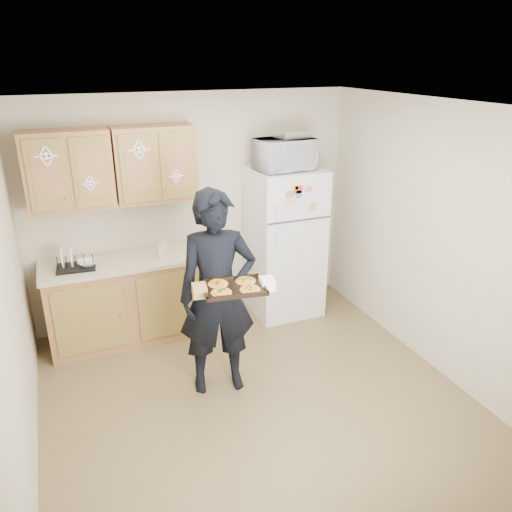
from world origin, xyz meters
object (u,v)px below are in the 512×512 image
object	(u,v)px
person	(218,295)
baking_tray	(234,288)
dish_rack	(75,261)
refrigerator	(285,242)
microwave	(285,154)

from	to	relation	value
person	baking_tray	size ratio (longest dim) A/B	3.77
baking_tray	dish_rack	distance (m)	1.82
refrigerator	dish_rack	xyz separation A→B (m)	(-2.26, -0.00, 0.12)
baking_tray	refrigerator	bearing A→B (deg)	60.26
refrigerator	baking_tray	world-z (taller)	refrigerator
person	microwave	world-z (taller)	microwave
person	microwave	size ratio (longest dim) A/B	3.10
refrigerator	dish_rack	world-z (taller)	refrigerator
person	microwave	xyz separation A→B (m)	(1.12, 1.08, 0.94)
refrigerator	dish_rack	bearing A→B (deg)	-179.95
baking_tray	person	bearing A→B (deg)	107.34
refrigerator	baking_tray	bearing A→B (deg)	-128.41
person	dish_rack	bearing A→B (deg)	142.66
microwave	dish_rack	distance (m)	2.38
person	dish_rack	world-z (taller)	person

